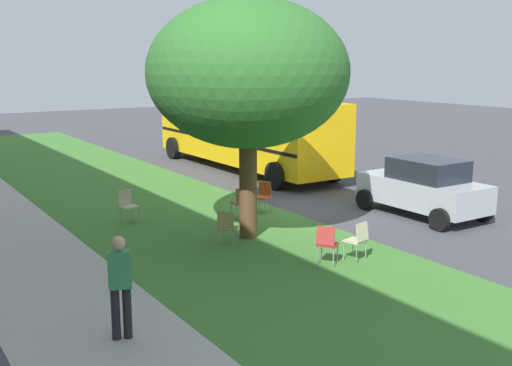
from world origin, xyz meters
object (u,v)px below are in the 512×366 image
object	(u,v)px
chair_0	(227,226)
chair_2	(327,242)
chair_1	(128,203)
school_bus	(245,126)
pedestrian_0	(120,283)
street_tree	(248,74)
parked_car	(424,187)
chair_3	(241,200)
chair_5	(358,238)
chair_4	(263,194)

from	to	relation	value
chair_0	chair_2	xyz separation A→B (m)	(-2.30, -1.14, 0.00)
chair_0	chair_1	bearing A→B (deg)	17.70
school_bus	pedestrian_0	world-z (taller)	school_bus
chair_0	chair_2	world-z (taller)	same
street_tree	school_bus	world-z (taller)	street_tree
chair_0	chair_1	xyz separation A→B (m)	(3.46, 1.10, 0.00)
street_tree	chair_2	world-z (taller)	street_tree
street_tree	chair_2	distance (m)	4.46
chair_0	parked_car	bearing A→B (deg)	-94.16
street_tree	parked_car	xyz separation A→B (m)	(-0.89, -5.29, -3.19)
chair_3	chair_5	xyz separation A→B (m)	(-4.53, -0.22, 0.00)
chair_2	chair_4	bearing A→B (deg)	-17.71
chair_0	chair_4	size ratio (longest dim) A/B	1.00
chair_3	parked_car	bearing A→B (deg)	-119.39
chair_2	chair_1	bearing A→B (deg)	21.27
chair_1	pedestrian_0	size ratio (longest dim) A/B	0.52
chair_1	school_bus	bearing A→B (deg)	-53.15
chair_5	parked_car	size ratio (longest dim) A/B	0.24
chair_0	chair_1	world-z (taller)	same
street_tree	pedestrian_0	xyz separation A→B (m)	(-3.76, 4.74, -3.10)
parked_car	pedestrian_0	xyz separation A→B (m)	(-2.87, 10.04, 0.09)
chair_4	chair_3	bearing A→B (deg)	109.26
chair_5	parked_car	world-z (taller)	parked_car
street_tree	chair_0	bearing A→B (deg)	116.78
chair_5	pedestrian_0	bearing A→B (deg)	98.53
chair_2	pedestrian_0	bearing A→B (deg)	101.49
chair_1	chair_3	xyz separation A→B (m)	(-1.38, -2.78, 0.00)
chair_0	chair_4	xyz separation A→B (m)	(2.42, -2.64, 0.00)
chair_5	parked_car	distance (m)	4.73
pedestrian_0	chair_0	bearing A→B (deg)	-49.41
chair_0	pedestrian_0	bearing A→B (deg)	130.59
chair_3	chair_0	bearing A→B (deg)	141.24
chair_0	chair_3	bearing A→B (deg)	-38.76
chair_3	pedestrian_0	xyz separation A→B (m)	(-5.40, 5.54, 0.41)
chair_3	chair_5	distance (m)	4.54
street_tree	pedestrian_0	bearing A→B (deg)	128.38
chair_3	chair_1	bearing A→B (deg)	63.62
chair_0	street_tree	bearing A→B (deg)	-63.22
chair_1	chair_2	xyz separation A→B (m)	(-5.76, -2.24, 0.00)
chair_4	parked_car	distance (m)	4.56
street_tree	chair_1	world-z (taller)	street_tree
chair_3	parked_car	world-z (taller)	parked_car
chair_3	school_bus	size ratio (longest dim) A/B	0.08
parked_car	chair_2	bearing A→B (deg)	110.17
parked_car	chair_3	bearing A→B (deg)	60.61
street_tree	parked_car	bearing A→B (deg)	-99.55
chair_1	school_bus	size ratio (longest dim) A/B	0.08
school_bus	pedestrian_0	size ratio (longest dim) A/B	6.15
street_tree	parked_car	distance (m)	6.24
school_bus	chair_5	bearing A→B (deg)	160.04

